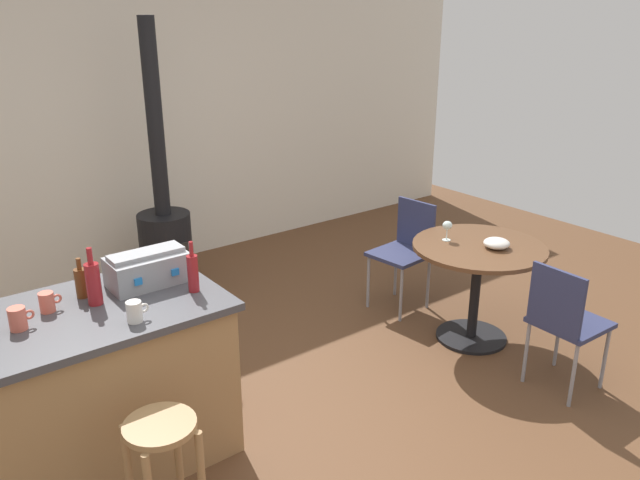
# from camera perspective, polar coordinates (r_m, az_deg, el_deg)

# --- Properties ---
(ground_plane) EXTENTS (8.80, 8.80, 0.00)m
(ground_plane) POSITION_cam_1_polar(r_m,az_deg,el_deg) (3.92, 0.67, -15.83)
(ground_plane) COLOR brown
(back_wall) EXTENTS (8.00, 0.10, 2.70)m
(back_wall) POSITION_cam_1_polar(r_m,az_deg,el_deg) (5.88, -17.76, 9.95)
(back_wall) COLOR silver
(back_wall) RESTS_ON ground_plane
(kitchen_island) EXTENTS (1.36, 0.81, 0.91)m
(kitchen_island) POSITION_cam_1_polar(r_m,az_deg,el_deg) (3.55, -19.61, -12.52)
(kitchen_island) COLOR #A37A4C
(kitchen_island) RESTS_ON ground_plane
(wooden_stool) EXTENTS (0.32, 0.32, 0.64)m
(wooden_stool) POSITION_cam_1_polar(r_m,az_deg,el_deg) (3.01, -13.87, -18.34)
(wooden_stool) COLOR #A37A4C
(wooden_stool) RESTS_ON ground_plane
(dining_table) EXTENTS (0.93, 0.93, 0.73)m
(dining_table) POSITION_cam_1_polar(r_m,az_deg,el_deg) (4.65, 13.89, -2.47)
(dining_table) COLOR black
(dining_table) RESTS_ON ground_plane
(folding_chair_near) EXTENTS (0.44, 0.44, 0.86)m
(folding_chair_near) POSITION_cam_1_polar(r_m,az_deg,el_deg) (5.10, 7.66, -0.57)
(folding_chair_near) COLOR navy
(folding_chair_near) RESTS_ON ground_plane
(folding_chair_far) EXTENTS (0.41, 0.41, 0.85)m
(folding_chair_far) POSITION_cam_1_polar(r_m,az_deg,el_deg) (4.22, 21.03, -6.55)
(folding_chair_far) COLOR navy
(folding_chair_far) RESTS_ON ground_plane
(wood_stove) EXTENTS (0.44, 0.45, 2.24)m
(wood_stove) POSITION_cam_1_polar(r_m,az_deg,el_deg) (5.51, -13.73, 0.89)
(wood_stove) COLOR black
(wood_stove) RESTS_ON ground_plane
(toolbox) EXTENTS (0.41, 0.24, 0.19)m
(toolbox) POSITION_cam_1_polar(r_m,az_deg,el_deg) (3.52, -15.17, -2.46)
(toolbox) COLOR gray
(toolbox) RESTS_ON kitchen_island
(bottle_0) EXTENTS (0.06, 0.06, 0.21)m
(bottle_0) POSITION_cam_1_polar(r_m,az_deg,el_deg) (3.46, -20.57, -3.55)
(bottle_0) COLOR #603314
(bottle_0) RESTS_ON kitchen_island
(bottle_2) EXTENTS (0.07, 0.07, 0.30)m
(bottle_2) POSITION_cam_1_polar(r_m,az_deg,el_deg) (3.35, -19.62, -3.61)
(bottle_2) COLOR maroon
(bottle_2) RESTS_ON kitchen_island
(bottle_3) EXTENTS (0.06, 0.06, 0.28)m
(bottle_3) POSITION_cam_1_polar(r_m,az_deg,el_deg) (3.36, -11.31, -2.85)
(bottle_3) COLOR maroon
(bottle_3) RESTS_ON kitchen_island
(cup_0) EXTENTS (0.12, 0.08, 0.11)m
(cup_0) POSITION_cam_1_polar(r_m,az_deg,el_deg) (3.25, -25.40, -6.37)
(cup_0) COLOR #DB6651
(cup_0) RESTS_ON kitchen_island
(cup_1) EXTENTS (0.11, 0.07, 0.10)m
(cup_1) POSITION_cam_1_polar(r_m,az_deg,el_deg) (3.38, -23.21, -5.12)
(cup_1) COLOR #DB6651
(cup_1) RESTS_ON kitchen_island
(cup_2) EXTENTS (0.11, 0.07, 0.10)m
(cup_2) POSITION_cam_1_polar(r_m,az_deg,el_deg) (3.14, -16.24, -6.16)
(cup_2) COLOR white
(cup_2) RESTS_ON kitchen_island
(wine_glass) EXTENTS (0.07, 0.07, 0.14)m
(wine_glass) POSITION_cam_1_polar(r_m,az_deg,el_deg) (4.60, 11.33, 1.22)
(wine_glass) COLOR silver
(wine_glass) RESTS_ON dining_table
(serving_bowl) EXTENTS (0.18, 0.18, 0.07)m
(serving_bowl) POSITION_cam_1_polar(r_m,az_deg,el_deg) (4.55, 15.52, -0.28)
(serving_bowl) COLOR white
(serving_bowl) RESTS_ON dining_table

